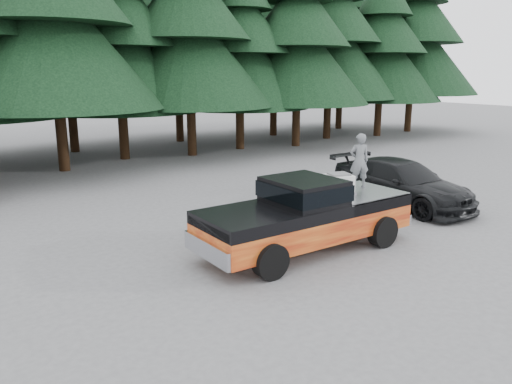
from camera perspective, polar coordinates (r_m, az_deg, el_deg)
ground at (r=12.55m, az=0.60°, el=-7.61°), size 120.00×120.00×0.00m
pickup_truck at (r=12.97m, az=5.72°, el=-3.86°), size 6.00×2.04×1.33m
truck_cab at (r=12.65m, az=5.48°, el=0.21°), size 1.66×1.90×0.59m
air_compressor at (r=13.67m, az=9.41°, el=0.87°), size 0.84×0.76×0.48m
man_on_bed at (r=14.31m, az=11.72°, el=3.51°), size 0.67×0.56×1.55m
parked_car at (r=17.94m, az=16.27°, el=0.97°), size 2.27×5.42×1.56m
treeline at (r=27.85m, az=-20.89°, el=19.35°), size 60.15×16.05×17.50m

